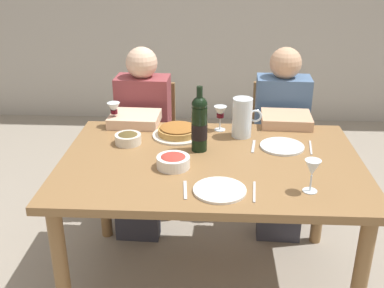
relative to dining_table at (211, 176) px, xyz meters
name	(u,v)px	position (x,y,z in m)	size (l,w,h in m)	color
ground_plane	(209,281)	(0.00, 0.00, -0.67)	(8.00, 8.00, 0.00)	gray
dining_table	(211,176)	(0.00, 0.00, 0.00)	(1.50, 1.00, 0.76)	olive
wine_bottle	(199,124)	(-0.06, 0.11, 0.24)	(0.08, 0.08, 0.34)	black
water_pitcher	(242,120)	(0.17, 0.31, 0.19)	(0.16, 0.11, 0.22)	silver
baked_tart	(178,131)	(-0.19, 0.30, 0.12)	(0.29, 0.29, 0.06)	silver
salad_bowl	(173,161)	(-0.18, -0.10, 0.13)	(0.16, 0.16, 0.07)	white
olive_bowl	(128,138)	(-0.45, 0.18, 0.12)	(0.14, 0.14, 0.06)	silver
wine_glass_left_diner	(312,169)	(0.43, -0.30, 0.20)	(0.07, 0.07, 0.15)	silver
wine_glass_right_diner	(220,113)	(0.05, 0.40, 0.19)	(0.07, 0.07, 0.14)	silver
wine_glass_centre	(114,110)	(-0.57, 0.43, 0.19)	(0.07, 0.07, 0.14)	silver
dinner_plate_left_setting	(282,146)	(0.37, 0.17, 0.10)	(0.23, 0.23, 0.01)	silver
dinner_plate_right_setting	(220,190)	(0.04, -0.32, 0.10)	(0.23, 0.23, 0.01)	white
fork_left_setting	(253,146)	(0.22, 0.17, 0.09)	(0.16, 0.01, 0.01)	silver
knife_left_setting	(311,148)	(0.52, 0.17, 0.09)	(0.18, 0.01, 0.01)	silver
knife_right_setting	(254,192)	(0.19, -0.32, 0.09)	(0.18, 0.01, 0.01)	silver
spoon_right_setting	(185,190)	(-0.11, -0.32, 0.09)	(0.16, 0.01, 0.01)	silver
chair_left	(148,138)	(-0.45, 0.87, -0.17)	(0.41, 0.41, 0.87)	olive
diner_left	(141,135)	(-0.45, 0.64, -0.05)	(0.35, 0.51, 1.16)	#8E3D42
chair_right	(277,139)	(0.45, 0.91, -0.17)	(0.42, 0.42, 0.87)	olive
diner_right	(282,136)	(0.44, 0.67, -0.05)	(0.35, 0.51, 1.16)	#4C6B93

